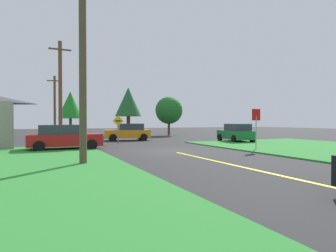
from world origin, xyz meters
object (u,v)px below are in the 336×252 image
utility_pole_near (83,61)px  direction_sign (118,126)px  parked_car_near_building (63,137)px  utility_pole_far (55,105)px  stop_sign (256,121)px  oak_tree_right (169,110)px  car_approaching_junction (128,132)px  oak_tree_left (70,105)px  car_on_crossroad (236,133)px  utility_pole_mid (60,91)px  pine_tree_center (128,102)px

utility_pole_near → direction_sign: bearing=68.6°
parked_car_near_building → utility_pole_far: 19.26m
stop_sign → oak_tree_right: bearing=-106.0°
utility_pole_near → car_approaching_junction: bearing=67.0°
direction_sign → oak_tree_left: oak_tree_left is taller
car_on_crossroad → oak_tree_left: (-12.82, 13.49, 2.88)m
car_approaching_junction → utility_pole_near: bearing=74.0°
direction_sign → oak_tree_right: 14.69m
utility_pole_mid → oak_tree_left: utility_pole_mid is taller
utility_pole_far → stop_sign: bearing=-66.2°
utility_pole_near → car_on_crossroad: bearing=31.3°
car_on_crossroad → utility_pole_near: (-14.52, -8.84, 3.62)m
car_on_crossroad → utility_pole_mid: 15.56m
car_on_crossroad → pine_tree_center: pine_tree_center is taller
utility_pole_near → pine_tree_center: (8.78, 23.29, -0.16)m
oak_tree_left → car_approaching_junction: bearing=-59.4°
utility_pole_mid → oak_tree_right: utility_pole_mid is taller
oak_tree_right → direction_sign: bearing=-130.8°
utility_pole_mid → pine_tree_center: utility_pole_mid is taller
car_on_crossroad → pine_tree_center: (-5.74, 14.45, 3.45)m
pine_tree_center → parked_car_near_building: bearing=-119.4°
car_approaching_junction → utility_pole_mid: 7.32m
utility_pole_mid → direction_sign: utility_pole_mid is taller
car_approaching_junction → utility_pole_near: size_ratio=0.51×
parked_car_near_building → utility_pole_far: utility_pole_far is taller
car_on_crossroad → utility_pole_mid: utility_pole_mid is taller
utility_pole_mid → utility_pole_far: 13.19m
parked_car_near_building → pine_tree_center: size_ratio=0.75×
stop_sign → oak_tree_right: oak_tree_right is taller
utility_pole_far → direction_sign: utility_pole_far is taller
parked_car_near_building → direction_sign: bearing=39.3°
utility_pole_near → utility_pole_mid: utility_pole_near is taller
utility_pole_near → oak_tree_left: 22.41m
car_on_crossroad → oak_tree_right: oak_tree_right is taller
car_approaching_junction → car_on_crossroad: (8.29, -5.83, -0.00)m
direction_sign → pine_tree_center: size_ratio=0.38×
oak_tree_left → pine_tree_center: size_ratio=0.86×
car_approaching_junction → pine_tree_center: 9.62m
utility_pole_near → oak_tree_left: size_ratio=1.65×
oak_tree_right → car_approaching_junction: bearing=-135.7°
utility_pole_far → pine_tree_center: 9.07m
utility_pole_far → direction_sign: size_ratio=3.20×
stop_sign → pine_tree_center: pine_tree_center is taller
parked_car_near_building → direction_sign: direction_sign is taller
direction_sign → oak_tree_right: (9.52, 11.04, 1.80)m
parked_car_near_building → utility_pole_mid: (0.22, 5.84, 3.54)m
car_on_crossroad → oak_tree_right: 13.52m
stop_sign → oak_tree_right: (2.87, 20.07, 1.40)m
utility_pole_mid → oak_tree_right: size_ratio=1.69×
stop_sign → utility_pole_far: (-10.74, 24.30, 2.00)m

